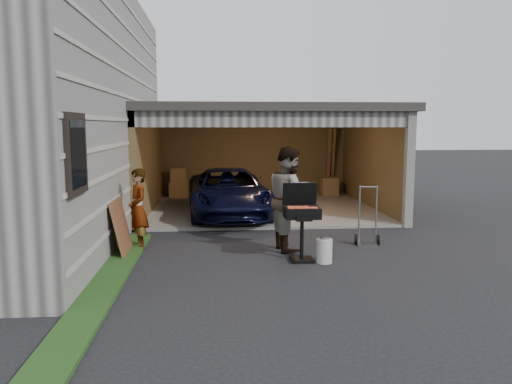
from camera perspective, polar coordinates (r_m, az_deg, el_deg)
ground at (r=8.06m, az=-0.16°, el=-9.56°), size 80.00×80.00×0.00m
groundcover_strip at (r=7.26m, az=-17.87°, el=-11.64°), size 0.50×8.00×0.06m
garage at (r=14.54m, az=0.68°, el=5.59°), size 6.80×6.30×2.90m
minivan at (r=13.00m, az=-3.16°, el=-0.26°), size 2.24×4.44×1.20m
woman at (r=9.89m, az=-13.33°, el=-1.90°), size 0.58×0.67×1.56m
man at (r=9.56m, az=3.80°, el=-0.73°), size 0.89×1.07×1.99m
bbq_grill at (r=8.79m, az=5.25°, el=-2.68°), size 0.61×0.54×1.37m
propane_tank at (r=8.83m, az=7.79°, el=-6.67°), size 0.37×0.37×0.42m
plywood_panel at (r=9.52m, az=-15.13°, el=-3.94°), size 0.26×0.93×1.03m
hand_truck at (r=10.25m, az=12.61°, el=-4.68°), size 0.52×0.44×1.19m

